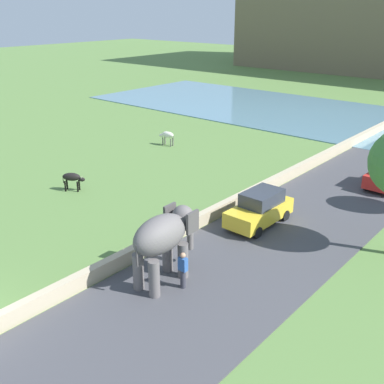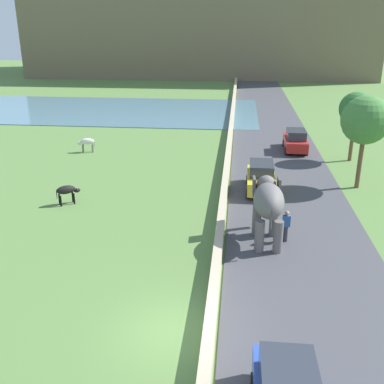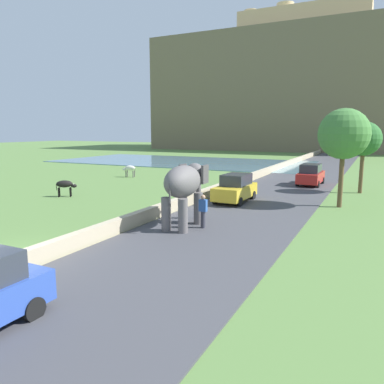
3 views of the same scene
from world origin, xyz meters
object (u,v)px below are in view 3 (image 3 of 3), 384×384
person_beside_elephant (203,211)px  car_red (311,175)px  cow_white (130,169)px  car_yellow (235,188)px  cow_black (65,185)px  elephant (185,185)px

person_beside_elephant → car_red: 16.75m
cow_white → car_yellow: bearing=-29.1°
person_beside_elephant → car_red: car_red is taller
car_red → cow_black: size_ratio=3.03×
elephant → cow_black: (-11.22, 3.66, -1.20)m
elephant → car_yellow: bearing=89.9°
car_yellow → cow_white: (-13.68, 7.60, -0.06)m
elephant → cow_white: elephant is taller
person_beside_elephant → cow_white: size_ratio=1.15×
car_red → car_yellow: bearing=-108.1°
person_beside_elephant → car_red: (2.23, 16.60, 0.03)m
cow_white → cow_black: same height
elephant → cow_white: 20.06m
cow_black → cow_white: bearing=102.6°
elephant → car_yellow: elephant is taller
elephant → cow_black: bearing=161.9°
person_beside_elephant → cow_black: bearing=163.5°
person_beside_elephant → cow_white: (-14.60, 14.57, -0.04)m
elephant → car_red: size_ratio=0.87×
person_beside_elephant → car_yellow: bearing=97.5°
cow_black → person_beside_elephant: bearing=-16.5°
car_red → car_yellow: 10.14m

